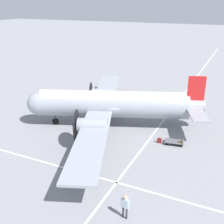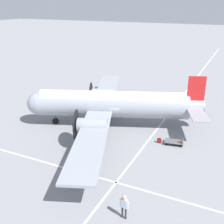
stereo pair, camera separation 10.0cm
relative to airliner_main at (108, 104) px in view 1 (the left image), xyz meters
The scene contains 8 objects.
ground_plane 2.49m from the airliner_main, 21.05° to the left, with size 300.00×300.00×0.00m, color gray.
apron_line_eastwest 9.14m from the airliner_main, 87.60° to the right, with size 120.00×0.16×0.01m.
apron_line_northsouth 5.52m from the airliner_main, ahead, with size 0.16×120.00×0.01m.
airliner_main is the anchor object (origin of this frame).
crew_foreground 13.80m from the airliner_main, 59.85° to the right, with size 0.57×0.27×1.69m.
suitcase_near_door 6.58m from the airliner_main, 13.42° to the right, with size 0.40×0.19×0.50m.
suitcase_upright_spare 8.34m from the airliner_main, ahead, with size 0.45×0.13×0.49m.
baggage_cart 7.75m from the airliner_main, ahead, with size 1.84×1.28×0.56m.
Camera 1 is at (11.62, -24.66, 12.37)m, focal length 45.00 mm.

